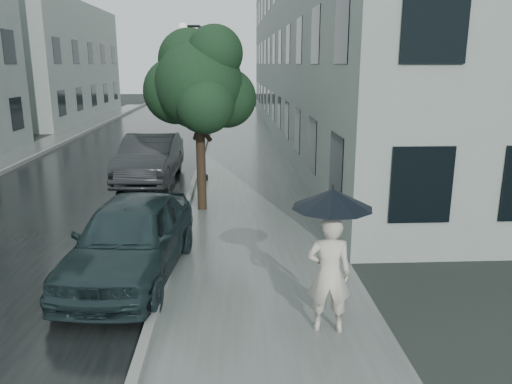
{
  "coord_description": "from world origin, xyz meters",
  "views": [
    {
      "loc": [
        -0.35,
        -7.63,
        3.85
      ],
      "look_at": [
        0.16,
        2.26,
        1.3
      ],
      "focal_mm": 35.0,
      "sensor_mm": 36.0,
      "label": 1
    }
  ],
  "objects": [
    {
      "name": "car_near",
      "position": [
        -2.2,
        1.14,
        0.75
      ],
      "size": [
        2.22,
        4.53,
        1.49
      ],
      "primitive_type": "imported",
      "rotation": [
        0.0,
        0.0,
        -0.11
      ],
      "color": "#1C2C2F",
      "rests_on": "ground"
    },
    {
      "name": "building_far_b",
      "position": [
        -13.77,
        30.0,
        4.0
      ],
      "size": [
        7.02,
        18.0,
        8.0
      ],
      "color": "gray",
      "rests_on": "ground"
    },
    {
      "name": "car_far",
      "position": [
        -3.06,
        9.06,
        0.78
      ],
      "size": [
        1.82,
        4.77,
        1.55
      ],
      "primitive_type": "imported",
      "rotation": [
        0.0,
        0.0,
        -0.04
      ],
      "color": "#222527",
      "rests_on": "ground"
    },
    {
      "name": "street_tree",
      "position": [
        -1.14,
        5.6,
        3.36
      ],
      "size": [
        2.98,
        2.71,
        4.82
      ],
      "color": "#332619",
      "rests_on": "ground"
    },
    {
      "name": "building_near",
      "position": [
        5.47,
        19.5,
        4.5
      ],
      "size": [
        7.02,
        36.0,
        9.0
      ],
      "color": "gray",
      "rests_on": "ground"
    },
    {
      "name": "asphalt_road",
      "position": [
        -5.08,
        12.0,
        0.0
      ],
      "size": [
        6.85,
        60.0,
        0.0
      ],
      "primitive_type": "cube",
      "color": "black",
      "rests_on": "ground"
    },
    {
      "name": "lamp_post",
      "position": [
        -1.42,
        9.02,
        2.93
      ],
      "size": [
        0.84,
        0.36,
        5.12
      ],
      "rotation": [
        0.0,
        0.0,
        -0.11
      ],
      "color": "black",
      "rests_on": "ground"
    },
    {
      "name": "umbrella",
      "position": [
        1.06,
        -0.98,
        2.03
      ],
      "size": [
        1.41,
        1.41,
        1.28
      ],
      "rotation": [
        0.0,
        0.0,
        -0.26
      ],
      "color": "black",
      "rests_on": "ground"
    },
    {
      "name": "kerb_near",
      "position": [
        -1.57,
        12.0,
        0.07
      ],
      "size": [
        0.15,
        60.0,
        0.15
      ],
      "primitive_type": "cube",
      "color": "slate",
      "rests_on": "ground"
    },
    {
      "name": "sidewalk",
      "position": [
        0.25,
        12.0,
        0.0
      ],
      "size": [
        3.5,
        60.0,
        0.01
      ],
      "primitive_type": "cube",
      "color": "slate",
      "rests_on": "ground"
    },
    {
      "name": "ground",
      "position": [
        0.0,
        0.0,
        0.0
      ],
      "size": [
        120.0,
        120.0,
        0.0
      ],
      "primitive_type": "plane",
      "color": "black",
      "rests_on": "ground"
    },
    {
      "name": "pedestrian",
      "position": [
        1.05,
        -1.0,
        0.9
      ],
      "size": [
        0.7,
        0.5,
        1.78
      ],
      "primitive_type": "imported",
      "rotation": [
        0.0,
        0.0,
        3.02
      ],
      "color": "beige",
      "rests_on": "sidewalk"
    },
    {
      "name": "kerb_far",
      "position": [
        -8.57,
        12.0,
        0.07
      ],
      "size": [
        0.15,
        60.0,
        0.15
      ],
      "primitive_type": "cube",
      "color": "slate",
      "rests_on": "ground"
    }
  ]
}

